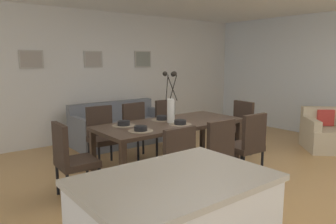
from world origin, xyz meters
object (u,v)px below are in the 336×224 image
(dining_chair_far_right, at_px, (138,128))
(dining_chair_head_west, at_px, (71,157))
(centerpiece_vase, at_px, (171,103))
(bowl_far_left, at_px, (180,122))
(dining_table, at_px, (171,127))
(dining_chair_near_left, at_px, (173,162))
(framed_picture_left, at_px, (31,59))
(dining_chair_far_left, at_px, (214,151))
(armchair, at_px, (328,134))
(bowl_far_right, at_px, (162,118))
(sofa, at_px, (120,129))
(framed_picture_center, at_px, (93,59))
(bowl_near_left, at_px, (141,128))
(bowl_near_right, at_px, (124,123))
(dining_chair_head_east, at_px, (239,125))
(dining_chair_near_right, at_px, (103,133))
(dining_chair_mid_left, at_px, (248,142))
(framed_picture_right, at_px, (143,59))
(dining_chair_mid_right, at_px, (169,123))

(dining_chair_far_right, relative_size, dining_chair_head_west, 1.00)
(centerpiece_vase, xyz_separation_m, bowl_far_left, (-0.00, -0.21, -0.24))
(dining_table, xyz_separation_m, dining_chair_near_left, (-0.68, -0.89, -0.16))
(dining_chair_far_right, distance_m, framed_picture_left, 2.32)
(dining_chair_far_left, xyz_separation_m, armchair, (3.02, 0.04, -0.23))
(dining_chair_head_west, xyz_separation_m, bowl_far_right, (1.51, 0.21, 0.27))
(dining_chair_head_west, relative_size, sofa, 0.50)
(framed_picture_center, bearing_deg, dining_chair_far_left, -90.25)
(bowl_near_left, distance_m, bowl_near_right, 0.42)
(dining_chair_head_east, bearing_deg, sofa, 123.74)
(dining_table, relative_size, dining_chair_far_left, 2.39)
(dining_chair_near_right, bearing_deg, framed_picture_left, 108.49)
(armchair, bearing_deg, dining_chair_far_right, 150.52)
(dining_chair_near_left, xyz_separation_m, dining_chair_far_left, (0.66, 0.01, 0.00))
(dining_chair_mid_left, relative_size, bowl_far_right, 5.41)
(dining_chair_head_east, distance_m, bowl_near_left, 2.18)
(dining_chair_far_left, relative_size, bowl_near_right, 5.41)
(dining_chair_far_right, relative_size, bowl_near_left, 5.41)
(dining_chair_far_left, bearing_deg, framed_picture_right, 70.44)
(bowl_far_right, xyz_separation_m, sofa, (0.22, 1.69, -0.50))
(dining_chair_mid_left, height_order, armchair, dining_chair_mid_left)
(dining_chair_near_left, height_order, framed_picture_left, framed_picture_left)
(dining_chair_head_west, distance_m, centerpiece_vase, 1.60)
(dining_chair_far_right, distance_m, sofa, 1.09)
(bowl_near_right, bearing_deg, bowl_far_left, -32.60)
(dining_chair_head_west, relative_size, armchair, 0.81)
(armchair, height_order, framed_picture_center, framed_picture_center)
(dining_chair_mid_left, height_order, dining_chair_head_east, same)
(dining_chair_far_left, relative_size, bowl_far_right, 5.41)
(dining_table, distance_m, framed_picture_center, 2.69)
(dining_chair_near_left, xyz_separation_m, dining_chair_mid_left, (1.35, 0.04, 0.00))
(bowl_near_left, height_order, framed_picture_left, framed_picture_left)
(dining_chair_head_east, xyz_separation_m, sofa, (-1.28, 1.91, -0.23))
(dining_chair_far_left, bearing_deg, bowl_near_left, 133.60)
(dining_chair_head_west, height_order, framed_picture_left, framed_picture_left)
(dining_chair_near_right, distance_m, dining_chair_mid_right, 1.30)
(dining_chair_far_right, height_order, framed_picture_center, framed_picture_center)
(dining_chair_head_west, height_order, framed_picture_right, framed_picture_right)
(framed_picture_right, bearing_deg, bowl_far_left, -113.67)
(armchair, bearing_deg, dining_chair_far_left, -179.27)
(bowl_far_left, bearing_deg, sofa, 84.09)
(dining_chair_mid_left, relative_size, dining_chair_head_east, 1.00)
(dining_chair_near_left, distance_m, dining_chair_head_east, 2.34)
(framed_picture_left, relative_size, framed_picture_right, 1.01)
(dining_chair_near_right, relative_size, framed_picture_right, 2.21)
(dining_chair_near_right, bearing_deg, dining_chair_far_right, -2.10)
(framed_picture_center, bearing_deg, dining_table, -90.00)
(dining_chair_far_right, bearing_deg, framed_picture_right, 53.66)
(dining_chair_near_left, distance_m, bowl_near_right, 1.14)
(dining_table, height_order, centerpiece_vase, centerpiece_vase)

